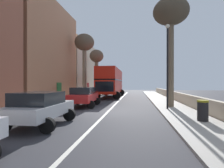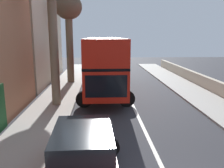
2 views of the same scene
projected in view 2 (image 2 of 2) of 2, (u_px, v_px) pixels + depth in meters
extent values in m
cube|color=#194C23|center=(0.00, 109.00, 10.29)|extent=(0.08, 1.10, 2.10)
cube|color=beige|center=(29.00, 31.00, 21.20)|extent=(4.00, 11.52, 9.21)
cube|color=maroon|center=(53.00, 70.00, 22.02)|extent=(0.08, 1.10, 2.10)
cube|color=red|center=(104.00, 72.00, 17.30)|extent=(2.52, 10.68, 1.70)
cube|color=black|center=(104.00, 60.00, 17.11)|extent=(2.55, 10.57, 0.16)
cube|color=red|center=(104.00, 48.00, 16.94)|extent=(2.52, 10.68, 1.50)
cube|color=black|center=(106.00, 86.00, 12.09)|extent=(2.20, 0.06, 1.19)
cylinder|color=black|center=(127.00, 98.00, 14.03)|extent=(1.00, 0.30, 1.00)
cylinder|color=black|center=(84.00, 99.00, 13.90)|extent=(1.00, 0.30, 1.00)
cylinder|color=black|center=(118.00, 77.00, 21.13)|extent=(1.00, 0.30, 1.00)
cylinder|color=black|center=(89.00, 78.00, 21.00)|extent=(1.00, 0.30, 1.00)
cube|color=#AD1919|center=(84.00, 154.00, 6.81)|extent=(1.93, 4.37, 0.64)
cube|color=black|center=(83.00, 139.00, 6.48)|extent=(1.72, 2.43, 0.56)
cylinder|color=black|center=(59.00, 149.00, 8.14)|extent=(0.65, 0.24, 0.64)
cylinder|color=black|center=(111.00, 147.00, 8.29)|extent=(0.65, 0.24, 0.64)
cylinder|color=brown|center=(70.00, 48.00, 20.53)|extent=(0.62, 0.62, 6.07)
ellipsoid|color=brown|center=(68.00, 7.00, 19.82)|extent=(2.35, 2.35, 2.16)
cylinder|color=#7A6B56|center=(54.00, 49.00, 13.53)|extent=(0.51, 0.51, 6.73)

